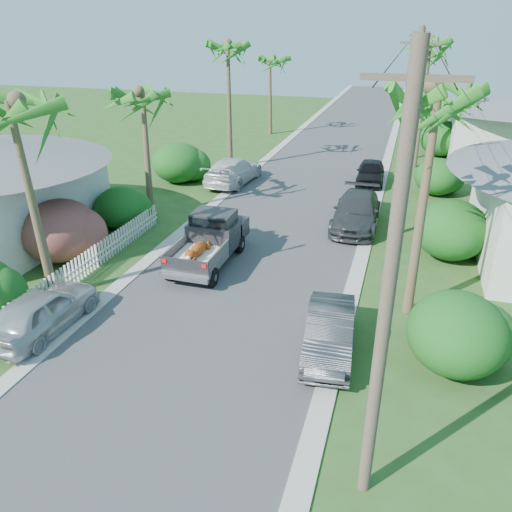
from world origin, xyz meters
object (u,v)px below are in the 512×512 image
(palm_r_c, at_px, (431,41))
(parked_car_ln, at_px, (42,311))
(utility_pole_b, at_px, (409,137))
(palm_l_a, at_px, (12,102))
(palm_l_d, at_px, (271,58))
(palm_l_b, at_px, (141,93))
(palm_r_a, at_px, (440,88))
(palm_l_c, at_px, (228,45))
(palm_r_b, at_px, (436,100))
(parked_car_rf, at_px, (371,172))
(parked_car_rm, at_px, (356,212))
(palm_r_d, at_px, (430,53))
(pickup_truck, at_px, (212,238))
(utility_pole_a, at_px, (387,303))
(parked_car_rn, at_px, (329,333))
(parked_car_lf, at_px, (233,171))
(utility_pole_d, at_px, (417,75))
(utility_pole_c, at_px, (414,95))

(palm_r_c, bearing_deg, parked_car_ln, -114.28)
(utility_pole_b, bearing_deg, palm_r_c, 87.36)
(palm_l_a, height_order, palm_l_d, palm_l_a)
(palm_l_b, relative_size, palm_r_a, 0.85)
(palm_l_d, bearing_deg, palm_l_c, -87.61)
(palm_l_a, xyz_separation_m, utility_pole_b, (11.80, 10.00, -2.33))
(palm_r_b, bearing_deg, parked_car_rf, 116.07)
(parked_car_rm, height_order, palm_r_d, palm_r_d)
(pickup_truck, relative_size, palm_l_a, 0.62)
(palm_l_b, distance_m, palm_l_d, 22.00)
(palm_r_a, height_order, palm_r_d, palm_r_a)
(pickup_truck, height_order, parked_car_rm, pickup_truck)
(parked_car_ln, height_order, palm_r_c, palm_r_c)
(palm_l_b, xyz_separation_m, palm_r_c, (13.00, 14.00, 1.96))
(parked_car_ln, relative_size, palm_r_b, 0.59)
(palm_r_d, bearing_deg, pickup_truck, -104.35)
(palm_r_a, bearing_deg, utility_pole_a, -95.00)
(utility_pole_b, bearing_deg, parked_car_rn, -98.59)
(palm_l_c, xyz_separation_m, palm_r_c, (12.20, 4.00, 0.20))
(parked_car_rf, height_order, parked_car_lf, parked_car_lf)
(parked_car_rn, distance_m, parked_car_lf, 18.15)
(palm_r_b, relative_size, utility_pole_d, 0.80)
(palm_r_a, distance_m, palm_r_c, 20.01)
(palm_r_c, bearing_deg, palm_r_b, -87.92)
(palm_r_d, height_order, utility_pole_d, utility_pole_d)
(parked_car_lf, bearing_deg, palm_r_c, -141.75)
(utility_pole_b, bearing_deg, palm_r_b, 63.43)
(palm_r_d, bearing_deg, parked_car_rm, -96.23)
(parked_car_rn, bearing_deg, parked_car_rm, 86.60)
(parked_car_rf, height_order, parked_car_ln, parked_car_ln)
(palm_l_b, xyz_separation_m, palm_l_d, (0.30, 22.00, 0.29))
(parked_car_rm, distance_m, palm_l_b, 11.80)
(parked_car_lf, bearing_deg, pickup_truck, 108.76)
(palm_l_a, distance_m, utility_pole_d, 41.77)
(parked_car_ln, xyz_separation_m, parked_car_lf, (0.40, 17.48, 0.07))
(parked_car_ln, height_order, palm_l_b, palm_l_b)
(parked_car_rf, distance_m, palm_l_b, 14.87)
(palm_l_c, height_order, palm_r_c, palm_r_c)
(parked_car_ln, distance_m, palm_r_a, 14.00)
(palm_l_b, height_order, utility_pole_a, utility_pole_a)
(palm_r_c, bearing_deg, utility_pole_b, -92.64)
(parked_car_ln, relative_size, utility_pole_a, 0.47)
(palm_l_c, bearing_deg, utility_pole_c, 27.35)
(parked_car_rm, distance_m, palm_r_a, 10.33)
(palm_r_d, bearing_deg, utility_pole_d, 106.70)
(palm_l_d, bearing_deg, palm_r_c, -32.21)
(palm_r_a, bearing_deg, palm_r_c, 90.29)
(parked_car_rn, distance_m, utility_pole_c, 25.65)
(pickup_truck, relative_size, parked_car_ln, 1.21)
(palm_l_d, bearing_deg, pickup_truck, -79.72)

